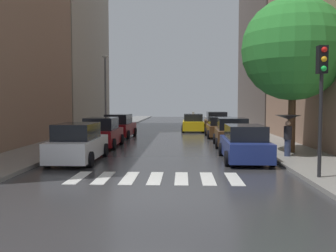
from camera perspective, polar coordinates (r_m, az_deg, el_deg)
The scene contains 18 objects.
ground_plane at distance 34.26m, azimuth 0.71°, elevation -0.83°, with size 28.00×72.00×0.04m, color #323234.
sidewalk_left at distance 35.04m, azimuth -9.97°, elevation -0.63°, with size 3.00×72.00×0.15m, color gray.
sidewalk_right at distance 34.69m, azimuth 11.51°, elevation -0.69°, with size 3.00×72.00×0.15m, color gray.
crosswalk_stripes at distance 12.87m, azimuth -1.96°, elevation -8.05°, with size 5.85×2.20×0.01m.
building_left_mid at distance 39.73m, azimuth -15.68°, elevation 13.56°, with size 6.00×14.92×19.18m, color #9E9384.
building_right_mid at distance 41.73m, azimuth 16.63°, elevation 12.76°, with size 6.00×15.70×18.76m, color #564C47.
parked_car_left_nearest at distance 16.85m, azimuth -13.71°, elevation -2.67°, with size 2.01×4.55×1.71m.
parked_car_left_second at distance 22.18m, azimuth -10.15°, elevation -1.11°, with size 2.10×4.34×1.75m.
parked_car_left_third at distance 28.26m, azimuth -7.56°, elevation -0.09°, with size 2.27×4.39×1.76m.
parked_car_right_nearest at distance 16.94m, azimuth 11.72°, elevation -2.73°, with size 2.10×4.70×1.62m.
parked_car_right_second at distance 22.50m, azimuth 9.82°, elevation -1.08°, with size 2.21×4.18×1.72m.
parked_car_right_third at distance 28.23m, azimuth 8.09°, elevation -0.26°, with size 2.19×4.18×1.56m.
parked_car_right_fourth at distance 33.74m, azimuth 7.46°, elevation 0.54°, with size 2.13×4.34×1.82m.
taxi_midroad at distance 33.87m, azimuth 3.91°, elevation 0.45°, with size 2.14×4.67×1.81m.
pedestrian_by_kerb at distance 17.83m, azimuth 18.02°, elevation 0.19°, with size 1.16×1.16×1.90m.
street_tree_right at distance 19.53m, azimuth 18.76°, elevation 11.16°, with size 5.06×5.06×7.63m.
traffic_light_right_corner at distance 13.07m, azimuth 22.63°, elevation 6.32°, with size 0.30×0.42×4.30m.
lamp_post_left at distance 31.54m, azimuth -9.64°, elevation 5.88°, with size 0.60×0.28×6.46m.
Camera 1 is at (0.94, -10.15, 2.59)m, focal length 39.49 mm.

